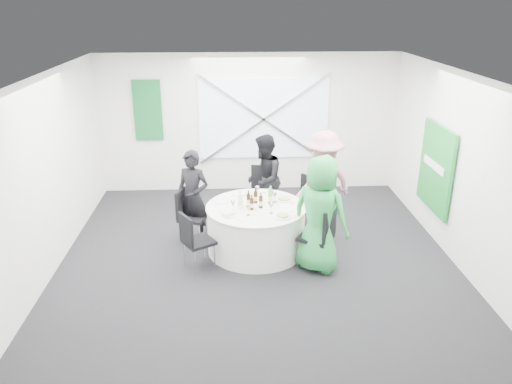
{
  "coord_description": "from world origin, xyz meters",
  "views": [
    {
      "loc": [
        -0.37,
        -6.9,
        3.77
      ],
      "look_at": [
        0.0,
        0.2,
        1.0
      ],
      "focal_mm": 35.0,
      "sensor_mm": 36.0,
      "label": 1
    }
  ],
  "objects_px": {
    "person_woman_green": "(320,214)",
    "chair_back_left": "(188,212)",
    "chair_front_right": "(321,233)",
    "person_man_back_left": "(193,197)",
    "person_woman_pink": "(322,184)",
    "clear_water_bottle": "(240,201)",
    "person_man_back": "(264,179)",
    "banquet_table": "(256,229)",
    "chair_back": "(263,190)",
    "chair_front_left": "(194,238)",
    "green_water_bottle": "(270,197)",
    "chair_back_right": "(305,201)"
  },
  "relations": [
    {
      "from": "person_man_back_left",
      "to": "person_woman_pink",
      "type": "relative_size",
      "value": 0.86
    },
    {
      "from": "person_man_back_left",
      "to": "clear_water_bottle",
      "type": "xyz_separation_m",
      "value": [
        0.76,
        -0.47,
        0.1
      ]
    },
    {
      "from": "green_water_bottle",
      "to": "chair_back",
      "type": "bearing_deg",
      "value": 92.94
    },
    {
      "from": "chair_front_left",
      "to": "clear_water_bottle",
      "type": "distance_m",
      "value": 0.93
    },
    {
      "from": "banquet_table",
      "to": "green_water_bottle",
      "type": "distance_m",
      "value": 0.56
    },
    {
      "from": "chair_back_right",
      "to": "person_woman_pink",
      "type": "bearing_deg",
      "value": 46.44
    },
    {
      "from": "person_man_back_left",
      "to": "person_man_back",
      "type": "distance_m",
      "value": 1.4
    },
    {
      "from": "chair_front_left",
      "to": "person_woman_pink",
      "type": "height_order",
      "value": "person_woman_pink"
    },
    {
      "from": "person_man_back",
      "to": "banquet_table",
      "type": "bearing_deg",
      "value": 0.0
    },
    {
      "from": "person_man_back_left",
      "to": "green_water_bottle",
      "type": "height_order",
      "value": "person_man_back_left"
    },
    {
      "from": "banquet_table",
      "to": "chair_back_right",
      "type": "distance_m",
      "value": 1.09
    },
    {
      "from": "banquet_table",
      "to": "person_woman_green",
      "type": "xyz_separation_m",
      "value": [
        0.89,
        -0.61,
        0.49
      ]
    },
    {
      "from": "clear_water_bottle",
      "to": "person_woman_pink",
      "type": "bearing_deg",
      "value": 25.19
    },
    {
      "from": "chair_front_right",
      "to": "person_man_back_left",
      "type": "relative_size",
      "value": 0.64
    },
    {
      "from": "chair_back_right",
      "to": "person_woman_pink",
      "type": "height_order",
      "value": "person_woman_pink"
    },
    {
      "from": "chair_back_right",
      "to": "banquet_table",
      "type": "bearing_deg",
      "value": -90.0
    },
    {
      "from": "banquet_table",
      "to": "chair_back",
      "type": "height_order",
      "value": "chair_back"
    },
    {
      "from": "chair_back",
      "to": "person_woman_pink",
      "type": "xyz_separation_m",
      "value": [
        0.96,
        -0.5,
        0.29
      ]
    },
    {
      "from": "banquet_table",
      "to": "chair_front_right",
      "type": "relative_size",
      "value": 1.59
    },
    {
      "from": "chair_back",
      "to": "chair_back_left",
      "type": "height_order",
      "value": "chair_back"
    },
    {
      "from": "banquet_table",
      "to": "person_man_back",
      "type": "xyz_separation_m",
      "value": [
        0.2,
        1.15,
        0.41
      ]
    },
    {
      "from": "chair_back",
      "to": "chair_back_right",
      "type": "bearing_deg",
      "value": -25.02
    },
    {
      "from": "person_man_back",
      "to": "clear_water_bottle",
      "type": "xyz_separation_m",
      "value": [
        -0.44,
        -1.2,
        0.08
      ]
    },
    {
      "from": "banquet_table",
      "to": "chair_back_right",
      "type": "relative_size",
      "value": 1.59
    },
    {
      "from": "chair_front_right",
      "to": "green_water_bottle",
      "type": "height_order",
      "value": "green_water_bottle"
    },
    {
      "from": "green_water_bottle",
      "to": "chair_back_left",
      "type": "bearing_deg",
      "value": 168.26
    },
    {
      "from": "chair_front_right",
      "to": "person_man_back",
      "type": "height_order",
      "value": "person_man_back"
    },
    {
      "from": "chair_back_left",
      "to": "chair_front_right",
      "type": "xyz_separation_m",
      "value": [
        2.01,
        -0.96,
        0.05
      ]
    },
    {
      "from": "clear_water_bottle",
      "to": "person_woman_green",
      "type": "bearing_deg",
      "value": -26.46
    },
    {
      "from": "chair_front_right",
      "to": "person_woman_pink",
      "type": "relative_size",
      "value": 0.55
    },
    {
      "from": "chair_back_left",
      "to": "person_woman_green",
      "type": "distance_m",
      "value": 2.23
    },
    {
      "from": "chair_front_left",
      "to": "person_woman_green",
      "type": "bearing_deg",
      "value": -122.42
    },
    {
      "from": "chair_front_left",
      "to": "person_woman_pink",
      "type": "xyz_separation_m",
      "value": [
        2.07,
        1.17,
        0.37
      ]
    },
    {
      "from": "person_woman_pink",
      "to": "banquet_table",
      "type": "bearing_deg",
      "value": 0.0
    },
    {
      "from": "person_man_back_left",
      "to": "chair_front_right",
      "type": "bearing_deg",
      "value": -4.96
    },
    {
      "from": "chair_back",
      "to": "person_woman_green",
      "type": "xyz_separation_m",
      "value": [
        0.71,
        -1.71,
        0.27
      ]
    },
    {
      "from": "person_man_back_left",
      "to": "person_man_back",
      "type": "bearing_deg",
      "value": 54.18
    },
    {
      "from": "person_woman_pink",
      "to": "clear_water_bottle",
      "type": "bearing_deg",
      "value": -2.83
    },
    {
      "from": "person_woman_pink",
      "to": "person_man_back",
      "type": "bearing_deg",
      "value": -58.3
    },
    {
      "from": "chair_front_left",
      "to": "green_water_bottle",
      "type": "relative_size",
      "value": 3.02
    },
    {
      "from": "person_woman_green",
      "to": "chair_back_left",
      "type": "bearing_deg",
      "value": 8.15
    },
    {
      "from": "chair_front_left",
      "to": "person_man_back",
      "type": "distance_m",
      "value": 2.08
    },
    {
      "from": "clear_water_bottle",
      "to": "chair_back_right",
      "type": "bearing_deg",
      "value": 31.8
    },
    {
      "from": "chair_front_left",
      "to": "person_man_back_left",
      "type": "relative_size",
      "value": 0.59
    },
    {
      "from": "person_man_back",
      "to": "person_woman_pink",
      "type": "distance_m",
      "value": 1.09
    },
    {
      "from": "chair_back_left",
      "to": "person_man_back_left",
      "type": "xyz_separation_m",
      "value": [
        0.09,
        0.06,
        0.24
      ]
    },
    {
      "from": "chair_back_right",
      "to": "chair_back",
      "type": "bearing_deg",
      "value": -160.96
    },
    {
      "from": "chair_back",
      "to": "person_man_back",
      "type": "distance_m",
      "value": 0.2
    },
    {
      "from": "person_woman_pink",
      "to": "clear_water_bottle",
      "type": "height_order",
      "value": "person_woman_pink"
    },
    {
      "from": "chair_front_right",
      "to": "person_man_back",
      "type": "relative_size",
      "value": 0.62
    }
  ]
}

